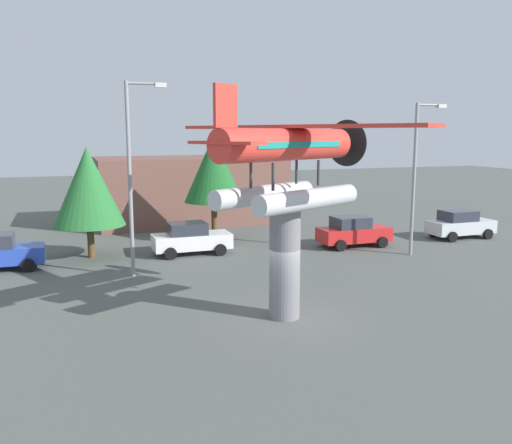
% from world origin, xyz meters
% --- Properties ---
extents(ground_plane, '(140.00, 140.00, 0.00)m').
position_xyz_m(ground_plane, '(0.00, 0.00, 0.00)').
color(ground_plane, '#515651').
extents(display_pedestal, '(1.10, 1.10, 4.00)m').
position_xyz_m(display_pedestal, '(0.00, 0.00, 2.00)').
color(display_pedestal, slate).
rests_on(display_pedestal, ground).
extents(floatplane_monument, '(7.13, 9.80, 4.00)m').
position_xyz_m(floatplane_monument, '(0.12, 0.06, 5.67)').
color(floatplane_monument, silver).
rests_on(floatplane_monument, display_pedestal).
extents(car_mid_white, '(4.20, 2.02, 1.76)m').
position_xyz_m(car_mid_white, '(-0.85, 11.10, 0.88)').
color(car_mid_white, white).
rests_on(car_mid_white, ground).
extents(car_far_red, '(4.20, 2.02, 1.76)m').
position_xyz_m(car_far_red, '(8.48, 9.90, 0.88)').
color(car_far_red, red).
rests_on(car_far_red, ground).
extents(car_distant_silver, '(4.20, 2.02, 1.76)m').
position_xyz_m(car_distant_silver, '(16.06, 9.84, 0.88)').
color(car_distant_silver, silver).
rests_on(car_distant_silver, ground).
extents(streetlight_primary, '(1.84, 0.28, 8.78)m').
position_xyz_m(streetlight_primary, '(-4.22, 7.48, 5.04)').
color(streetlight_primary, gray).
rests_on(streetlight_primary, ground).
extents(streetlight_secondary, '(1.84, 0.28, 8.08)m').
position_xyz_m(streetlight_secondary, '(10.53, 6.94, 4.68)').
color(streetlight_secondary, gray).
rests_on(streetlight_secondary, ground).
extents(storefront_building, '(13.30, 7.10, 4.77)m').
position_xyz_m(storefront_building, '(1.58, 22.00, 2.38)').
color(storefront_building, brown).
rests_on(storefront_building, ground).
extents(tree_east, '(3.70, 3.70, 5.83)m').
position_xyz_m(tree_east, '(-6.01, 12.14, 3.76)').
color(tree_east, brown).
rests_on(tree_east, ground).
extents(tree_center_back, '(3.61, 3.61, 6.40)m').
position_xyz_m(tree_center_back, '(1.39, 14.41, 4.37)').
color(tree_center_back, brown).
rests_on(tree_center_back, ground).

